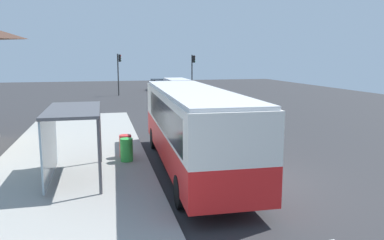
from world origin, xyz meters
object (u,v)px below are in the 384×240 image
white_van (177,89)px  sedan_near (162,86)px  bus_shelter (65,125)px  recycling_bin_red (126,146)px  bus (192,124)px  traffic_light_near_side (193,68)px  sedan_far (158,84)px  recycling_bin_green (127,150)px  traffic_light_far_side (119,68)px

white_van → sedan_near: (0.10, 10.17, -0.55)m
sedan_near → bus_shelter: bus_shelter is taller
sedan_near → bus_shelter: size_ratio=1.11×
recycling_bin_red → bus_shelter: size_ratio=0.24×
white_van → bus_shelter: bearing=-110.3°
recycling_bin_red → bus_shelter: bearing=-131.5°
bus → white_van: 23.07m
recycling_bin_red → traffic_light_near_side: size_ratio=0.20×
recycling_bin_red → bus_shelter: 3.64m
sedan_far → white_van: bearing=-90.4°
bus → bus_shelter: (-4.70, -0.56, 0.25)m
white_van → bus: bearing=-99.8°
sedan_near → traffic_light_near_side: 5.05m
recycling_bin_green → bus_shelter: 3.20m
sedan_near → recycling_bin_red: (-6.50, -30.95, -0.14)m
recycling_bin_green → recycling_bin_red: size_ratio=1.00×
sedan_far → bus_shelter: size_ratio=1.12×
white_van → recycling_bin_green: white_van is taller
sedan_far → recycling_bin_green: bearing=-100.5°
sedan_near → recycling_bin_red: 31.63m
bus → traffic_light_near_side: bearing=76.4°
sedan_near → traffic_light_far_side: 6.35m
traffic_light_far_side → bus_shelter: (-3.31, -31.14, -1.11)m
recycling_bin_green → sedan_near: bearing=78.4°
recycling_bin_red → traffic_light_far_side: bearing=87.8°
sedan_near → sedan_far: (-0.00, 3.52, 0.00)m
bus → sedan_far: bus is taller
bus_shelter → traffic_light_near_side: bearing=68.6°
traffic_light_near_side → white_van: bearing=-115.1°
bus_shelter → white_van: bearing=69.7°
white_van → bus_shelter: bus_shelter is taller
white_van → traffic_light_far_side: 9.66m
sedan_far → recycling_bin_red: (-6.50, -34.47, -0.14)m
recycling_bin_red → traffic_light_far_side: size_ratio=0.20×
traffic_light_far_side → bus_shelter: bearing=-96.1°
bus → bus_shelter: 4.74m
sedan_far → traffic_light_far_side: (-5.40, -5.84, 2.42)m
white_van → sedan_far: 13.71m
bus → traffic_light_far_side: size_ratio=2.30×
sedan_far → traffic_light_far_side: size_ratio=0.93×
traffic_light_far_side → bus_shelter: size_ratio=1.20×
sedan_far → recycling_bin_red: 35.08m
white_van → recycling_bin_red: (-6.40, -20.78, -0.69)m
traffic_light_near_side → sedan_near: bearing=135.8°
recycling_bin_green → bus_shelter: (-2.21, -1.80, 1.44)m
white_van → recycling_bin_red: bearing=-107.1°
bus → recycling_bin_green: bearing=153.4°
white_van → sedan_far: size_ratio=1.17×
recycling_bin_green → traffic_light_near_side: size_ratio=0.20×
recycling_bin_red → traffic_light_far_side: (1.10, 28.63, 2.56)m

